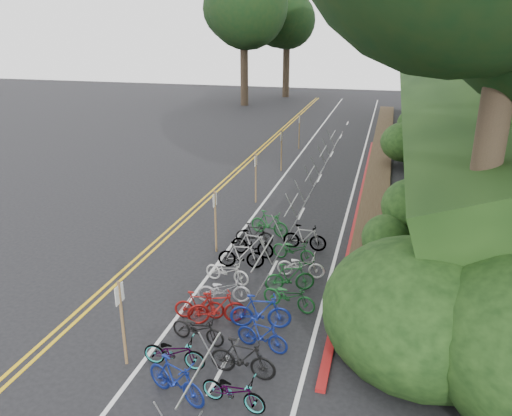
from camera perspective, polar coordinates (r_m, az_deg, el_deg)
The scene contains 10 objects.
ground at distance 16.00m, azimuth -12.68°, elevation -11.97°, with size 120.00×120.00×0.00m, color black.
road_markings at distance 24.28m, azimuth -0.51°, elevation -0.02°, with size 7.47×80.00×0.01m.
red_curb at distance 25.29m, azimuth 11.80°, elevation 0.49°, with size 0.25×28.00×0.10m, color maroon.
embankment at distance 32.05m, azimuth 26.16°, elevation 7.67°, with size 14.30×48.14×9.11m.
bike_rack_front at distance 12.16m, azimuth -6.35°, elevation -18.61°, with size 1.10×2.77×1.08m.
bike_racks_rest at distance 26.24m, azimuth 6.18°, elevation 3.38°, with size 1.14×23.00×1.17m.
signpost_near at distance 13.41m, azimuth -15.07°, elevation -12.03°, with size 0.08×0.40×2.43m.
signposts_rest at distance 27.47m, azimuth 1.59°, elevation 5.50°, with size 0.08×18.40×2.50m.
bike_front at distance 15.39m, azimuth -6.50°, elevation -10.96°, with size 1.53×0.43×0.92m, color maroon.
bike_valet at distance 16.22m, azimuth -0.45°, elevation -8.96°, with size 3.33×12.03×1.09m.
Camera 1 is at (6.73, -11.86, 8.38)m, focal length 35.00 mm.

